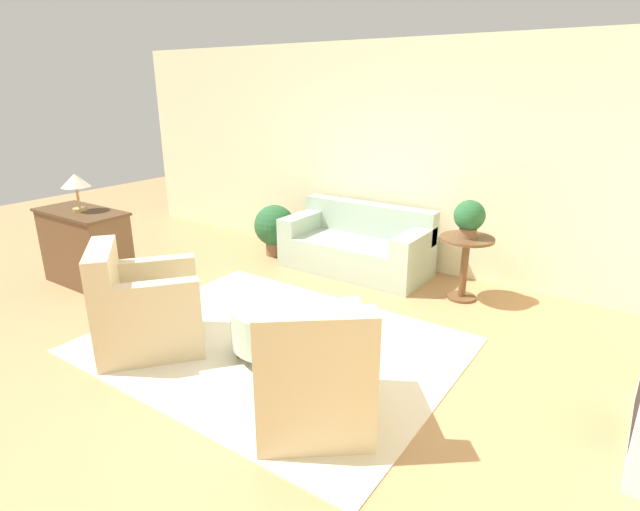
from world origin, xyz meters
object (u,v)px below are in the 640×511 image
Objects in this scene: ottoman_table at (278,324)px; dresser at (86,246)px; side_table at (465,257)px; armchair_left at (142,310)px; armchair_right at (313,375)px; potted_plant_floor at (275,227)px; table_lamp at (75,182)px; couch at (357,247)px; potted_plant_on_side_table at (469,217)px.

dresser is (-2.93, 0.04, 0.16)m from ottoman_table.
dresser is (-3.85, -2.08, -0.03)m from side_table.
armchair_left is 1.22m from ottoman_table.
armchair_left reaches higher than side_table.
dresser is (-3.72, 0.62, 0.09)m from armchair_right.
armchair_left is 1.65× the size of potted_plant_floor.
table_lamp is (-3.72, 0.62, 0.86)m from armchair_right.
armchair_left and armchair_right have the same top height.
potted_plant_floor is (-2.56, 2.70, 0.03)m from armchair_right.
potted_plant_floor is (-2.69, 0.00, -0.09)m from side_table.
dresser is (-1.85, 0.62, 0.09)m from armchair_left.
ottoman_table is (1.08, 0.58, -0.07)m from armchair_left.
couch is 1.26m from potted_plant_floor.
table_lamp is (-1.16, -2.09, 0.83)m from potted_plant_floor.
ottoman_table is 1.15× the size of potted_plant_floor.
couch is 1.59× the size of dresser.
potted_plant_on_side_table reaches higher than side_table.
armchair_right is at bearing 0.00° from armchair_left.
table_lamp reaches higher than armchair_left.
armchair_right is 1.65× the size of potted_plant_floor.
potted_plant_on_side_table is at bearing -0.10° from potted_plant_floor.
armchair_left is 1.00× the size of armchair_right.
potted_plant_on_side_table reaches higher than dresser.
table_lamp is at bearing 179.26° from ottoman_table.
armchair_left reaches higher than ottoman_table.
ottoman_table is at bearing 143.61° from armchair_right.
couch is at bearing 174.50° from potted_plant_on_side_table.
armchair_left is at bearing -18.36° from dresser.
armchair_right reaches higher than ottoman_table.
side_table is 4.38m from dresser.
couch is 2.61× the size of potted_plant_floor.
dresser reaches higher than ottoman_table.
potted_plant_floor is (-0.70, 2.70, 0.03)m from armchair_left.
potted_plant_floor is at bearing 61.00° from dresser.
armchair_right is at bearing -9.40° from dresser.
dresser is 4.40m from potted_plant_on_side_table.
couch is 1.58× the size of armchair_left.
side_table reaches higher than ottoman_table.
dresser reaches higher than side_table.
ottoman_table is at bearing -113.36° from side_table.
potted_plant_floor is (-1.25, -0.13, 0.10)m from couch.
couch reaches higher than side_table.
side_table is at bearing 0.00° from potted_plant_on_side_table.
potted_plant_on_side_table is 0.95× the size of table_lamp.
couch is 2.58× the size of side_table.
table_lamp is (-3.85, -2.08, 0.74)m from side_table.
ottoman_table is at bearing -113.36° from potted_plant_on_side_table.
potted_plant_floor is 2.53m from table_lamp.
armchair_right is 0.98m from ottoman_table.
couch is 4.54× the size of potted_plant_on_side_table.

